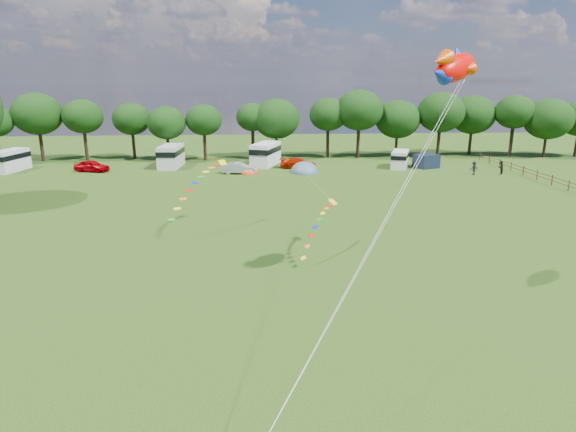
{
  "coord_description": "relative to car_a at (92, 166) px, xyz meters",
  "views": [
    {
      "loc": [
        -1.93,
        -18.45,
        11.45
      ],
      "look_at": [
        0.0,
        8.0,
        4.0
      ],
      "focal_mm": 30.0,
      "sensor_mm": 36.0,
      "label": 1
    }
  ],
  "objects": [
    {
      "name": "ground_plane",
      "position": [
        23.04,
        -45.55,
        -0.77
      ],
      "size": [
        180.0,
        180.0,
        0.0
      ],
      "primitive_type": "plane",
      "color": "black",
      "rests_on": "ground"
    },
    {
      "name": "tree_line",
      "position": [
        28.35,
        9.44,
        5.58
      ],
      "size": [
        102.98,
        10.98,
        10.27
      ],
      "color": "black",
      "rests_on": "ground"
    },
    {
      "name": "fence",
      "position": [
        55.04,
        -11.05,
        -0.07
      ],
      "size": [
        0.12,
        33.12,
        1.2
      ],
      "color": "#472D19",
      "rests_on": "ground"
    },
    {
      "name": "car_a",
      "position": [
        0.0,
        0.0,
        0.0
      ],
      "size": [
        4.96,
        3.04,
        1.55
      ],
      "primitive_type": "imported",
      "rotation": [
        0.0,
        0.0,
        1.29
      ],
      "color": "#9C0007",
      "rests_on": "ground"
    },
    {
      "name": "car_b",
      "position": [
        19.33,
        -2.82,
        -0.04
      ],
      "size": [
        4.31,
        2.1,
        1.46
      ],
      "primitive_type": "imported",
      "rotation": [
        0.0,
        0.0,
        1.43
      ],
      "color": "gray",
      "rests_on": "ground"
    },
    {
      "name": "car_c",
      "position": [
        27.22,
        0.53,
        -0.06
      ],
      "size": [
        5.12,
        3.22,
        1.43
      ],
      "primitive_type": "imported",
      "rotation": [
        0.0,
        0.0,
        1.3
      ],
      "color": "#B01700",
      "rests_on": "ground"
    },
    {
      "name": "campervan_a",
      "position": [
        -10.88,
        1.33,
        0.72
      ],
      "size": [
        3.37,
        5.99,
        2.77
      ],
      "rotation": [
        0.0,
        0.0,
        1.39
      ],
      "color": "silver",
      "rests_on": "ground"
    },
    {
      "name": "campervan_b",
      "position": [
        9.81,
        2.95,
        0.83
      ],
      "size": [
        3.02,
        6.26,
        2.99
      ],
      "rotation": [
        0.0,
        0.0,
        1.5
      ],
      "color": "#BABABC",
      "rests_on": "ground"
    },
    {
      "name": "campervan_c",
      "position": [
        22.87,
        3.55,
        0.89
      ],
      "size": [
        4.71,
        6.87,
        3.1
      ],
      "rotation": [
        0.0,
        0.0,
        1.22
      ],
      "color": "silver",
      "rests_on": "ground"
    },
    {
      "name": "campervan_d",
      "position": [
        41.19,
        0.18,
        0.47
      ],
      "size": [
        3.67,
        5.14,
        2.32
      ],
      "rotation": [
        0.0,
        0.0,
        1.18
      ],
      "color": "silver",
      "rests_on": "ground"
    },
    {
      "name": "tent_orange",
      "position": [
        20.56,
        -2.69,
        -0.75
      ],
      "size": [
        2.59,
        2.84,
        2.03
      ],
      "color": "#DA4714",
      "rests_on": "ground"
    },
    {
      "name": "tent_greyblue",
      "position": [
        27.73,
        -2.67,
        -0.75
      ],
      "size": [
        3.81,
        4.17,
        2.83
      ],
      "color": "#475D68",
      "rests_on": "ground"
    },
    {
      "name": "awning_navy",
      "position": [
        44.75,
        -0.18,
        0.14
      ],
      "size": [
        3.62,
        3.34,
        1.82
      ],
      "primitive_type": "cube",
      "rotation": [
        0.0,
        0.0,
        0.41
      ],
      "color": "black",
      "rests_on": "ground"
    },
    {
      "name": "fish_kite",
      "position": [
        30.81,
        -40.39,
        11.32
      ],
      "size": [
        3.55,
        3.25,
        2.04
      ],
      "rotation": [
        0.0,
        -0.21,
        0.71
      ],
      "color": "#EF0500",
      "rests_on": "ground"
    },
    {
      "name": "streamer_kite_b",
      "position": [
        17.13,
        -27.05,
        3.29
      ],
      "size": [
        4.31,
        4.64,
        3.8
      ],
      "rotation": [
        0.0,
        0.0,
        0.58
      ],
      "color": "#F0E900",
      "rests_on": "ground"
    },
    {
      "name": "streamer_kite_c",
      "position": [
        25.64,
        -33.1,
        1.71
      ],
      "size": [
        3.14,
        4.98,
        2.8
      ],
      "rotation": [
        0.0,
        0.0,
        0.92
      ],
      "color": "yellow",
      "rests_on": "ground"
    },
    {
      "name": "walker_a",
      "position": [
        52.52,
        -5.61,
        0.07
      ],
      "size": [
        0.95,
        0.93,
        1.69
      ],
      "primitive_type": "imported",
      "rotation": [
        0.0,
        0.0,
        3.89
      ],
      "color": "black",
      "rests_on": "ground"
    },
    {
      "name": "walker_b",
      "position": [
        48.98,
        -5.66,
        0.07
      ],
      "size": [
        1.18,
        0.74,
        1.7
      ],
      "primitive_type": "imported",
      "rotation": [
        0.0,
        0.0,
        3.37
      ],
      "color": "black",
      "rests_on": "ground"
    }
  ]
}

